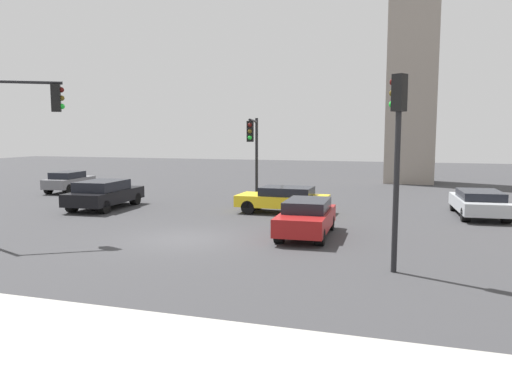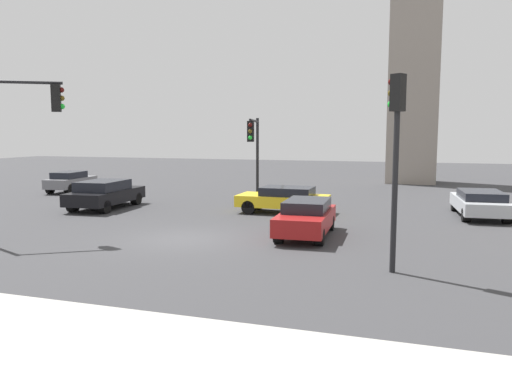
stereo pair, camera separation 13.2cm
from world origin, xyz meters
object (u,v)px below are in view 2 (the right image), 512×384
object	(u,v)px
traffic_light_1	(396,137)
traffic_light_2	(11,124)
traffic_light_0	(254,142)
car_3	(284,199)
car_2	(480,203)
car_0	(306,217)
car_1	(105,194)
car_4	(71,181)

from	to	relation	value
traffic_light_1	traffic_light_2	size ratio (longest dim) A/B	0.93
traffic_light_0	car_3	xyz separation A→B (m)	(1.97, -1.31, -2.74)
car_2	car_0	bearing A→B (deg)	130.50
traffic_light_1	car_1	bearing A→B (deg)	0.81
car_0	car_3	xyz separation A→B (m)	(-2.20, 5.07, -0.02)
traffic_light_0	traffic_light_2	distance (m)	11.79
car_3	car_4	bearing A→B (deg)	-15.16
traffic_light_1	car_3	world-z (taller)	traffic_light_1
car_0	car_1	distance (m)	12.07
car_2	traffic_light_0	bearing A→B (deg)	87.64
car_2	car_3	world-z (taller)	car_3
car_0	car_2	size ratio (longest dim) A/B	0.90
traffic_light_1	car_0	world-z (taller)	traffic_light_1
car_0	car_1	xyz separation A→B (m)	(-11.48, 3.74, 0.05)
car_0	car_3	bearing A→B (deg)	-159.06
car_0	car_1	size ratio (longest dim) A/B	0.90
car_1	traffic_light_2	bearing A→B (deg)	-172.96
traffic_light_0	car_3	size ratio (longest dim) A/B	1.08
car_0	car_3	size ratio (longest dim) A/B	0.99
car_1	car_2	size ratio (longest dim) A/B	1.00
car_2	car_4	distance (m)	24.97
traffic_light_0	car_1	world-z (taller)	traffic_light_0
traffic_light_0	traffic_light_2	bearing A→B (deg)	-43.07
traffic_light_1	traffic_light_2	distance (m)	13.49
car_0	car_2	distance (m)	9.60
car_0	car_3	distance (m)	5.52
traffic_light_1	traffic_light_2	world-z (taller)	traffic_light_2
car_2	traffic_light_2	bearing A→B (deg)	117.50
car_0	car_1	world-z (taller)	car_1
traffic_light_1	car_4	xyz separation A→B (m)	(-21.41, 13.52, -3.07)
car_0	traffic_light_1	bearing A→B (deg)	36.45
traffic_light_2	traffic_light_0	bearing A→B (deg)	27.19
traffic_light_1	car_2	bearing A→B (deg)	-78.58
car_2	car_1	bearing A→B (deg)	95.01
traffic_light_1	car_0	bearing A→B (deg)	-22.21
traffic_light_1	car_1	size ratio (longest dim) A/B	1.14
car_2	car_3	size ratio (longest dim) A/B	1.10
traffic_light_1	car_3	distance (m)	11.21
traffic_light_0	car_0	bearing A→B (deg)	20.47
traffic_light_2	car_4	size ratio (longest dim) A/B	1.46
traffic_light_1	car_0	size ratio (longest dim) A/B	1.26
traffic_light_2	car_1	size ratio (longest dim) A/B	1.22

